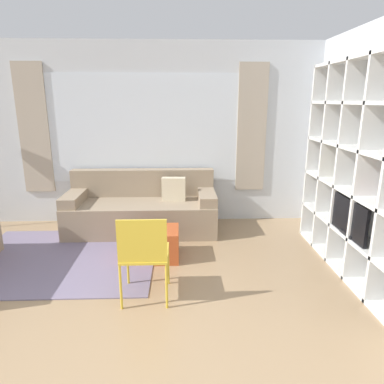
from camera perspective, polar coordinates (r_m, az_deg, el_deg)
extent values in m
plane|color=#9E7F5B|center=(2.76, -14.39, -27.84)|extent=(16.00, 16.00, 0.00)
cube|color=silver|center=(5.31, -7.92, 9.36)|extent=(6.49, 0.07, 2.70)
cube|color=white|center=(5.26, -8.01, 10.40)|extent=(2.91, 0.01, 1.60)
cube|color=#B2A38E|center=(5.65, -24.87, 9.49)|extent=(0.44, 0.03, 1.90)
cube|color=#B2A38E|center=(5.34, 9.91, 10.38)|extent=(0.44, 0.03, 1.90)
cube|color=silver|center=(4.22, 28.71, 6.25)|extent=(0.07, 4.46, 2.70)
cube|color=slate|center=(4.51, -20.67, -10.27)|extent=(2.22, 1.81, 0.01)
cube|color=#515660|center=(4.11, 28.76, 3.20)|extent=(0.02, 2.19, 2.30)
cube|color=white|center=(3.84, 28.03, 2.56)|extent=(0.38, 0.04, 2.30)
cube|color=white|center=(4.21, 25.14, 3.87)|extent=(0.38, 0.04, 2.30)
cube|color=white|center=(4.60, 22.72, 4.96)|extent=(0.38, 0.04, 2.30)
cube|color=white|center=(5.00, 20.67, 5.86)|extent=(0.38, 0.04, 2.30)
cube|color=white|center=(4.37, 24.77, -11.42)|extent=(0.38, 2.19, 0.04)
cube|color=white|center=(4.20, 25.43, -5.98)|extent=(0.38, 2.19, 0.04)
cube|color=white|center=(4.07, 26.14, 0.08)|extent=(0.38, 2.19, 0.04)
cube|color=white|center=(3.99, 26.90, 6.47)|extent=(0.38, 2.19, 0.04)
cube|color=white|center=(3.96, 27.70, 13.04)|extent=(0.38, 2.19, 0.04)
cube|color=white|center=(3.98, 28.51, 19.35)|extent=(0.38, 2.19, 0.04)
cube|color=black|center=(3.94, 24.76, -3.94)|extent=(0.04, 0.70, 0.39)
cube|color=black|center=(4.01, 24.73, -6.37)|extent=(0.10, 0.24, 0.03)
cylinder|color=gold|center=(4.42, 23.44, 2.35)|extent=(0.08, 0.08, 0.09)
cube|color=#388947|center=(4.17, 25.29, -4.95)|extent=(0.07, 0.07, 0.12)
cylinder|color=red|center=(3.69, 29.00, -0.41)|extent=(0.06, 0.06, 0.12)
cylinder|color=white|center=(4.82, 21.26, 3.77)|extent=(0.06, 0.06, 0.14)
cube|color=gray|center=(5.05, -8.36, -4.05)|extent=(2.13, 0.85, 0.45)
cube|color=gray|center=(5.25, -8.15, 1.57)|extent=(2.13, 0.18, 0.41)
cube|color=gray|center=(5.15, -18.99, -0.88)|extent=(0.24, 0.79, 0.14)
cube|color=gray|center=(4.94, 2.46, -0.72)|extent=(0.24, 0.79, 0.14)
cube|color=beige|center=(4.96, -3.07, 0.49)|extent=(0.35, 0.14, 0.34)
cube|color=#B74C23|center=(4.21, -6.54, -8.56)|extent=(0.62, 0.45, 0.37)
cylinder|color=gold|center=(3.62, -3.99, -11.94)|extent=(0.02, 0.02, 0.44)
cylinder|color=gold|center=(3.66, -10.66, -11.87)|extent=(0.02, 0.02, 0.44)
cylinder|color=gold|center=(3.24, -4.25, -15.43)|extent=(0.02, 0.02, 0.44)
cylinder|color=gold|center=(3.28, -11.79, -15.29)|extent=(0.02, 0.02, 0.44)
cube|color=gold|center=(3.34, -7.81, -10.06)|extent=(0.44, 0.46, 0.02)
cube|color=gold|center=(3.06, -8.33, -8.12)|extent=(0.44, 0.02, 0.40)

